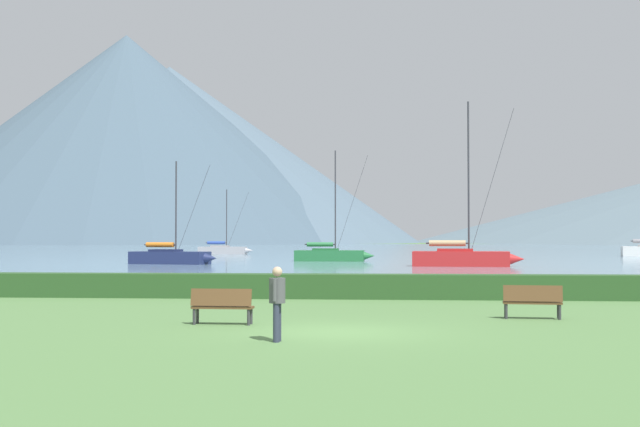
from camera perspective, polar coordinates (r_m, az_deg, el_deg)
ground_plane at (r=20.12m, az=1.16°, el=-8.21°), size 1000.00×1000.00×0.00m
harbor_water at (r=156.97m, az=4.19°, el=-2.48°), size 320.00×246.00×0.00m
hedge_line at (r=31.03m, az=2.40°, el=-5.05°), size 80.00×1.20×0.91m
sailboat_slip_2 at (r=79.08m, az=0.74°, el=-2.85°), size 7.66×2.40×10.63m
sailboat_slip_3 at (r=71.78m, az=-10.27°, el=-2.94°), size 7.99×3.86×8.81m
sailboat_slip_4 at (r=66.07m, az=9.80°, el=-2.98°), size 8.79×3.28×13.05m
sailboat_slip_5 at (r=112.11m, az=-6.70°, el=-2.50°), size 7.36×2.24×8.75m
park_bench_near_path at (r=21.89m, az=-6.78°, el=-6.27°), size 1.63×0.53×0.95m
park_bench_under_tree at (r=23.99m, az=14.47°, el=-5.82°), size 1.65×0.61×0.95m
person_standing_walker at (r=18.22m, az=-2.98°, el=-5.81°), size 0.36×0.57×1.65m
distant_hill_central_peak at (r=343.11m, az=-13.28°, el=5.06°), size 201.03×201.03×84.30m
distant_hill_far_shoulder at (r=362.46m, az=-10.39°, el=4.04°), size 215.31×215.31×76.18m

